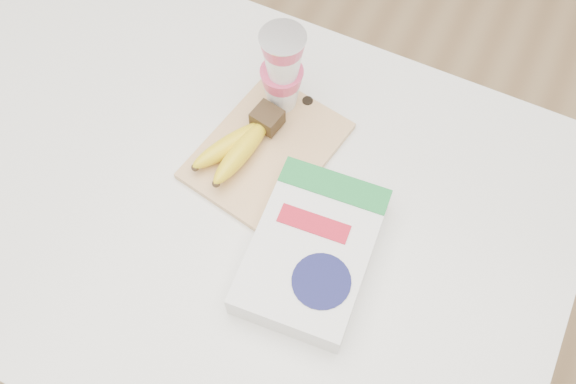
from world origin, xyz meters
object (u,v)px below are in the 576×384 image
object	(u,v)px
table	(227,280)
cereal_box	(312,251)
bananas	(241,143)
cutting_board	(267,150)
yogurt_stack	(282,69)

from	to	relation	value
table	cereal_box	distance (m)	0.54
bananas	cereal_box	xyz separation A→B (m)	(0.19, -0.13, -0.01)
bananas	cutting_board	bearing A→B (deg)	29.20
table	bananas	world-z (taller)	bananas
table	cereal_box	bearing A→B (deg)	-9.52
table	yogurt_stack	xyz separation A→B (m)	(0.05, 0.21, 0.58)
bananas	table	bearing A→B (deg)	-107.62
yogurt_stack	cereal_box	world-z (taller)	yogurt_stack
table	bananas	bearing A→B (deg)	72.38
cutting_board	table	bearing A→B (deg)	-111.26
cutting_board	bananas	world-z (taller)	bananas
bananas	yogurt_stack	world-z (taller)	yogurt_stack
table	bananas	size ratio (longest dim) A/B	6.69
cutting_board	yogurt_stack	xyz separation A→B (m)	(-0.02, 0.10, 0.10)
cutting_board	bananas	size ratio (longest dim) A/B	1.45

